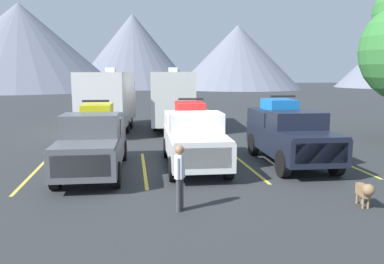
% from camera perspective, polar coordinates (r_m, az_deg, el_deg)
% --- Properties ---
extents(ground_plane, '(240.00, 240.00, 0.00)m').
position_cam_1_polar(ground_plane, '(14.66, 0.74, -5.36)').
color(ground_plane, '#2D3033').
extents(pickup_truck_a, '(2.28, 5.72, 2.56)m').
position_cam_1_polar(pickup_truck_a, '(14.39, -14.30, -1.11)').
color(pickup_truck_a, '#595B60').
rests_on(pickup_truck_a, ground).
extents(pickup_truck_b, '(2.30, 5.46, 2.58)m').
position_cam_1_polar(pickup_truck_b, '(14.81, 0.20, -0.57)').
color(pickup_truck_b, white).
rests_on(pickup_truck_b, ground).
extents(pickup_truck_c, '(2.37, 5.53, 2.66)m').
position_cam_1_polar(pickup_truck_c, '(15.77, 14.12, -0.09)').
color(pickup_truck_c, black).
rests_on(pickup_truck_c, ground).
extents(lot_stripe_a, '(0.12, 5.50, 0.01)m').
position_cam_1_polar(lot_stripe_a, '(15.11, -22.36, -5.59)').
color(lot_stripe_a, gold).
rests_on(lot_stripe_a, ground).
extents(lot_stripe_b, '(0.12, 5.50, 0.01)m').
position_cam_1_polar(lot_stripe_b, '(14.69, -7.09, -5.39)').
color(lot_stripe_b, gold).
rests_on(lot_stripe_b, ground).
extents(lot_stripe_c, '(0.12, 5.50, 0.01)m').
position_cam_1_polar(lot_stripe_c, '(15.32, 7.96, -4.81)').
color(lot_stripe_c, gold).
rests_on(lot_stripe_c, ground).
extents(lot_stripe_d, '(0.12, 5.50, 0.01)m').
position_cam_1_polar(lot_stripe_d, '(16.88, 20.99, -4.05)').
color(lot_stripe_d, gold).
rests_on(lot_stripe_d, ground).
extents(camper_trailer_a, '(3.32, 8.74, 3.91)m').
position_cam_1_polar(camper_trailer_a, '(24.29, -12.23, 4.97)').
color(camper_trailer_a, white).
rests_on(camper_trailer_a, ground).
extents(camper_trailer_b, '(3.19, 8.39, 3.93)m').
position_cam_1_polar(camper_trailer_b, '(24.74, -2.81, 5.24)').
color(camper_trailer_b, silver).
rests_on(camper_trailer_b, ground).
extents(person_a, '(0.30, 0.35, 1.74)m').
position_cam_1_polar(person_a, '(10.01, -1.84, -6.14)').
color(person_a, '#3F3F42').
rests_on(person_a, ground).
extents(dog, '(0.36, 0.86, 0.71)m').
position_cam_1_polar(dog, '(11.34, 24.30, -7.95)').
color(dog, olive).
rests_on(dog, ground).
extents(mountain_ridge, '(151.73, 42.57, 17.76)m').
position_cam_1_polar(mountain_ridge, '(88.06, -14.05, 11.54)').
color(mountain_ridge, slate).
rests_on(mountain_ridge, ground).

